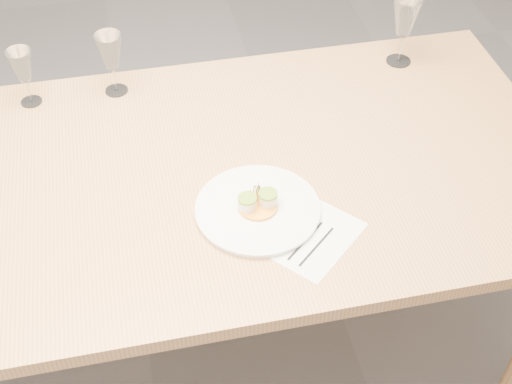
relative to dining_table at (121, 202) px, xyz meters
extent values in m
plane|color=slate|center=(0.00, 0.00, -0.68)|extent=(7.00, 7.00, 0.00)
cube|color=tan|center=(0.00, 0.00, 0.05)|extent=(2.40, 1.00, 0.04)
cylinder|color=tan|center=(1.10, 0.40, -0.33)|extent=(0.07, 0.07, 0.71)
cylinder|color=white|center=(0.33, -0.17, 0.07)|extent=(0.31, 0.31, 0.01)
cylinder|color=white|center=(0.33, -0.17, 0.08)|extent=(0.31, 0.31, 0.01)
cylinder|color=#FFAF30|center=(0.33, -0.17, 0.09)|extent=(0.10, 0.10, 0.01)
cylinder|color=#FFF1D0|center=(0.31, -0.18, 0.11)|extent=(0.05, 0.05, 0.03)
cylinder|color=#FFF1D0|center=(0.36, -0.17, 0.11)|extent=(0.05, 0.05, 0.03)
cylinder|color=#81A52E|center=(0.31, -0.18, 0.12)|extent=(0.05, 0.05, 0.01)
cylinder|color=#81A52E|center=(0.36, -0.17, 0.12)|extent=(0.05, 0.05, 0.01)
cylinder|color=tan|center=(0.39, -0.22, 0.08)|extent=(0.05, 0.05, 0.00)
cube|color=white|center=(0.41, -0.24, 0.07)|extent=(0.37, 0.37, 0.00)
cube|color=black|center=(0.32, -0.17, 0.07)|extent=(0.07, 0.07, 0.00)
cube|color=black|center=(0.34, -0.20, 0.07)|extent=(0.11, 0.10, 0.00)
cube|color=black|center=(0.36, -0.22, 0.07)|extent=(0.11, 0.10, 0.00)
cube|color=black|center=(0.40, -0.27, 0.07)|extent=(0.11, 0.10, 0.00)
cube|color=black|center=(0.42, -0.29, 0.07)|extent=(0.11, 0.10, 0.00)
cube|color=black|center=(0.45, -0.32, 0.07)|extent=(0.11, 0.10, 0.00)
cylinder|color=white|center=(-0.22, 0.40, 0.07)|extent=(0.06, 0.06, 0.00)
cylinder|color=white|center=(-0.22, 0.40, 0.11)|extent=(0.01, 0.01, 0.07)
cone|color=white|center=(-0.22, 0.40, 0.19)|extent=(0.07, 0.07, 0.10)
cylinder|color=white|center=(0.03, 0.40, 0.07)|extent=(0.07, 0.07, 0.00)
cylinder|color=white|center=(0.03, 0.40, 0.11)|extent=(0.01, 0.01, 0.08)
cone|color=white|center=(0.03, 0.40, 0.21)|extent=(0.08, 0.08, 0.11)
cylinder|color=white|center=(0.90, 0.37, 0.07)|extent=(0.08, 0.08, 0.00)
cylinder|color=white|center=(0.90, 0.37, 0.12)|extent=(0.01, 0.01, 0.09)
cone|color=white|center=(0.90, 0.37, 0.23)|extent=(0.09, 0.09, 0.12)
camera|label=1|loc=(0.07, -1.37, 1.34)|focal=50.00mm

